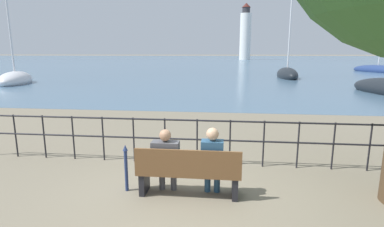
{
  "coord_description": "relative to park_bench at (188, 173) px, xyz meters",
  "views": [
    {
      "loc": [
        0.62,
        -4.96,
        2.49
      ],
      "look_at": [
        0.0,
        0.5,
        1.38
      ],
      "focal_mm": 28.0,
      "sensor_mm": 36.0,
      "label": 1
    }
  ],
  "objects": [
    {
      "name": "ground_plane",
      "position": [
        0.0,
        0.06,
        -0.43
      ],
      "size": [
        1000.0,
        1000.0,
        0.0
      ],
      "primitive_type": "plane",
      "color": "#7A705B"
    },
    {
      "name": "harbor_water",
      "position": [
        0.0,
        157.69,
        -0.43
      ],
      "size": [
        600.0,
        300.0,
        0.01
      ],
      "color": "slate",
      "rests_on": "ground_plane"
    },
    {
      "name": "park_bench",
      "position": [
        0.0,
        0.0,
        0.0
      ],
      "size": [
        1.83,
        0.45,
        0.9
      ],
      "color": "brown",
      "rests_on": "ground_plane"
    },
    {
      "name": "seated_person_left",
      "position": [
        -0.41,
        0.08,
        0.23
      ],
      "size": [
        0.48,
        0.35,
        1.2
      ],
      "color": "#4C4C51",
      "rests_on": "ground_plane"
    },
    {
      "name": "seated_person_right",
      "position": [
        0.41,
        0.08,
        0.25
      ],
      "size": [
        0.38,
        0.35,
        1.25
      ],
      "color": "navy",
      "rests_on": "ground_plane"
    },
    {
      "name": "promenade_railing",
      "position": [
        0.0,
        1.59,
        0.26
      ],
      "size": [
        10.38,
        0.04,
        1.05
      ],
      "color": "black",
      "rests_on": "ground_plane"
    },
    {
      "name": "closed_umbrella",
      "position": [
        -1.16,
        0.08,
        0.06
      ],
      "size": [
        0.09,
        0.09,
        0.88
      ],
      "color": "navy",
      "rests_on": "ground_plane"
    },
    {
      "name": "sailboat_0",
      "position": [
        20.57,
        37.53,
        -0.1
      ],
      "size": [
        4.5,
        8.41,
        11.31
      ],
      "rotation": [
        0.0,
        0.0,
        0.35
      ],
      "color": "navy",
      "rests_on": "ground_plane"
    },
    {
      "name": "sailboat_2",
      "position": [
        -16.72,
        18.13,
        -0.1
      ],
      "size": [
        3.78,
        5.6,
        9.18
      ],
      "rotation": [
        0.0,
        0.0,
        0.34
      ],
      "color": "silver",
      "rests_on": "ground_plane"
    },
    {
      "name": "sailboat_3",
      "position": [
        6.85,
        26.83,
        -0.06
      ],
      "size": [
        1.82,
        5.9,
        11.21
      ],
      "rotation": [
        0.0,
        0.0,
        -0.0
      ],
      "color": "black",
      "rests_on": "ground_plane"
    },
    {
      "name": "harbor_lighthouse",
      "position": [
        7.66,
        115.32,
        9.39
      ],
      "size": [
        4.17,
        4.17,
        21.13
      ],
      "color": "white",
      "rests_on": "ground_plane"
    }
  ]
}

